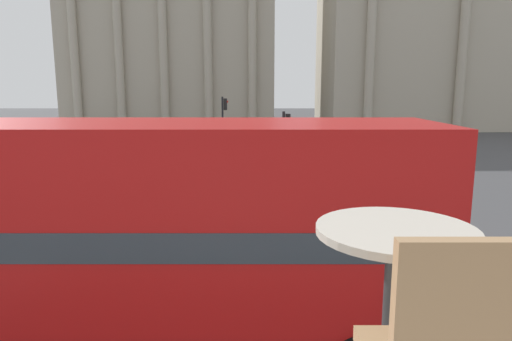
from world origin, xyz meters
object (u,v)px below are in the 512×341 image
object	(u,v)px
plaza_building_right	(470,47)
traffic_light_mid	(283,141)
cafe_dining_table	(392,276)
pedestrian_black	(376,175)
pedestrian_grey	(196,153)
traffic_light_near	(359,180)
double_decker_bus	(92,230)
plaza_building_left	(173,35)
pedestrian_blue	(155,138)
traffic_light_far	(222,120)

from	to	relation	value
plaza_building_right	traffic_light_mid	xyz separation A→B (m)	(-23.96, -35.59, -6.89)
cafe_dining_table	pedestrian_black	bearing A→B (deg)	75.02
pedestrian_grey	cafe_dining_table	bearing A→B (deg)	45.21
cafe_dining_table	pedestrian_black	size ratio (longest dim) A/B	0.46
plaza_building_right	traffic_light_near	world-z (taller)	plaza_building_right
double_decker_bus	plaza_building_left	xyz separation A→B (m)	(-7.14, 49.69, 8.55)
cafe_dining_table	double_decker_bus	bearing A→B (deg)	119.76
plaza_building_left	traffic_light_near	bearing A→B (deg)	-74.40
traffic_light_near	pedestrian_grey	xyz separation A→B (m)	(-6.06, 13.56, -1.23)
plaza_building_right	pedestrian_grey	distance (m)	41.80
double_decker_bus	pedestrian_grey	bearing A→B (deg)	99.49
traffic_light_near	pedestrian_black	xyz separation A→B (m)	(2.42, 7.31, -1.27)
pedestrian_grey	pedestrian_blue	world-z (taller)	pedestrian_blue
pedestrian_blue	plaza_building_right	bearing A→B (deg)	-38.65
cafe_dining_table	plaza_building_left	xyz separation A→B (m)	(-10.36, 55.33, 6.94)
traffic_light_near	traffic_light_mid	distance (m)	7.58
cafe_dining_table	traffic_light_mid	distance (m)	17.66
cafe_dining_table	pedestrian_black	world-z (taller)	cafe_dining_table
traffic_light_far	pedestrian_blue	distance (m)	7.33
traffic_light_near	pedestrian_black	world-z (taller)	traffic_light_near
plaza_building_left	traffic_light_near	xyz separation A→B (m)	(12.61, -45.17, -8.64)
plaza_building_right	traffic_light_far	world-z (taller)	plaza_building_right
double_decker_bus	traffic_light_near	world-z (taller)	double_decker_bus
traffic_light_mid	traffic_light_near	bearing A→B (deg)	-78.29
pedestrian_black	double_decker_bus	bearing A→B (deg)	155.21
double_decker_bus	traffic_light_mid	bearing A→B (deg)	79.41
traffic_light_mid	pedestrian_grey	bearing A→B (deg)	126.34
double_decker_bus	pedestrian_grey	size ratio (longest dim) A/B	6.82
cafe_dining_table	pedestrian_black	distance (m)	18.32
traffic_light_near	cafe_dining_table	bearing A→B (deg)	-102.49
cafe_dining_table	plaza_building_right	distance (m)	58.86
traffic_light_far	double_decker_bus	bearing A→B (deg)	-92.03
traffic_light_far	pedestrian_grey	bearing A→B (deg)	-117.50
pedestrian_grey	pedestrian_blue	xyz separation A→B (m)	(-3.90, 7.40, 0.02)
plaza_building_left	pedestrian_black	xyz separation A→B (m)	(15.03, -37.86, -9.91)
cafe_dining_table	plaza_building_right	world-z (taller)	plaza_building_right
double_decker_bus	plaza_building_left	world-z (taller)	plaza_building_left
plaza_building_left	cafe_dining_table	bearing A→B (deg)	-79.39
pedestrian_grey	traffic_light_near	bearing A→B (deg)	60.16
plaza_building_right	pedestrian_black	size ratio (longest dim) A/B	21.95
traffic_light_far	pedestrian_grey	size ratio (longest dim) A/B	2.44
cafe_dining_table	plaza_building_left	world-z (taller)	plaza_building_left
traffic_light_near	pedestrian_blue	xyz separation A→B (m)	(-9.96, 20.97, -1.21)
traffic_light_mid	pedestrian_grey	size ratio (longest dim) A/B	2.18
cafe_dining_table	plaza_building_left	size ratio (longest dim) A/B	0.03
cafe_dining_table	traffic_light_near	distance (m)	10.54
cafe_dining_table	pedestrian_blue	world-z (taller)	cafe_dining_table
plaza_building_right	pedestrian_black	xyz separation A→B (m)	(-20.00, -35.70, -8.34)
plaza_building_right	pedestrian_grey	world-z (taller)	plaza_building_right
cafe_dining_table	traffic_light_far	xyz separation A→B (m)	(-2.49, 26.24, -1.26)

